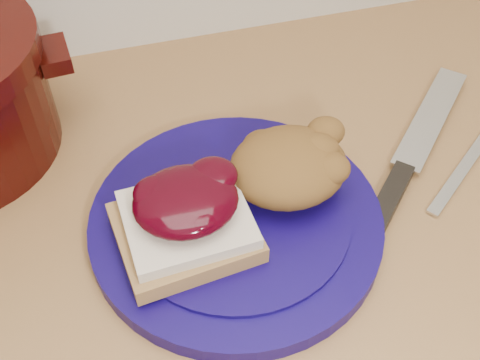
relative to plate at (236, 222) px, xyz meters
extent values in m
cylinder|color=#0E0445|center=(0.00, 0.00, 0.00)|extent=(0.30, 0.30, 0.02)
cube|color=olive|center=(-0.05, -0.02, 0.02)|extent=(0.14, 0.12, 0.02)
cube|color=beige|center=(-0.05, -0.01, 0.04)|extent=(0.12, 0.11, 0.01)
ellipsoid|color=black|center=(-0.05, -0.01, 0.06)|extent=(0.10, 0.09, 0.03)
ellipsoid|color=brown|center=(0.06, 0.02, 0.04)|extent=(0.12, 0.11, 0.06)
cube|color=black|center=(0.16, -0.02, 0.00)|extent=(0.10, 0.10, 0.02)
cube|color=silver|center=(0.27, 0.09, 0.00)|extent=(0.16, 0.16, 0.00)
cube|color=silver|center=(0.27, 0.01, -0.01)|extent=(0.15, 0.11, 0.00)
cube|color=black|center=(-0.15, 0.21, 0.09)|extent=(0.04, 0.06, 0.02)
camera|label=1|loc=(-0.10, -0.36, 0.48)|focal=45.00mm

